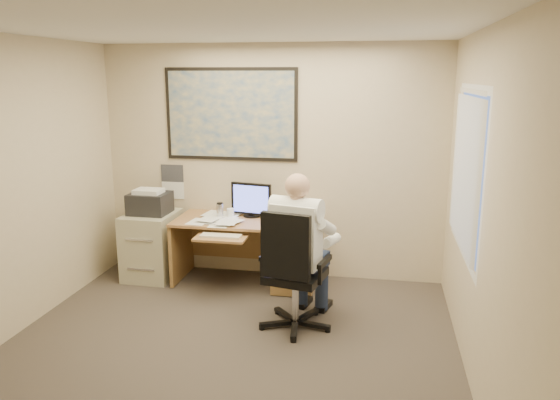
% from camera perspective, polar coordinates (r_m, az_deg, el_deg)
% --- Properties ---
extents(room_shell, '(4.00, 4.50, 2.70)m').
position_cam_1_polar(room_shell, '(4.22, -7.06, -0.79)').
color(room_shell, '#3D352F').
rests_on(room_shell, ground).
extents(desk, '(1.60, 0.97, 1.14)m').
position_cam_1_polar(desk, '(6.21, -0.59, -4.87)').
color(desk, '#A77747').
rests_on(desk, ground).
extents(world_map, '(1.56, 0.03, 1.06)m').
position_cam_1_polar(world_map, '(6.38, -5.16, 8.89)').
color(world_map, '#1E4C93').
rests_on(world_map, room_shell).
extents(wall_calendar, '(0.28, 0.01, 0.42)m').
position_cam_1_polar(wall_calendar, '(6.74, -11.16, 1.87)').
color(wall_calendar, white).
rests_on(wall_calendar, room_shell).
extents(window_blinds, '(0.06, 1.40, 1.30)m').
position_cam_1_polar(window_blinds, '(4.82, 18.97, 2.75)').
color(window_blinds, beige).
rests_on(window_blinds, room_shell).
extents(filing_cabinet, '(0.56, 0.67, 1.06)m').
position_cam_1_polar(filing_cabinet, '(6.61, -13.24, -4.00)').
color(filing_cabinet, '#B6B193').
rests_on(filing_cabinet, ground).
extents(office_chair, '(0.82, 0.82, 1.17)m').
position_cam_1_polar(office_chair, '(5.17, 1.65, -9.87)').
color(office_chair, black).
rests_on(office_chair, ground).
extents(person, '(0.81, 1.00, 1.48)m').
position_cam_1_polar(person, '(5.11, 1.70, -5.39)').
color(person, white).
rests_on(person, office_chair).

